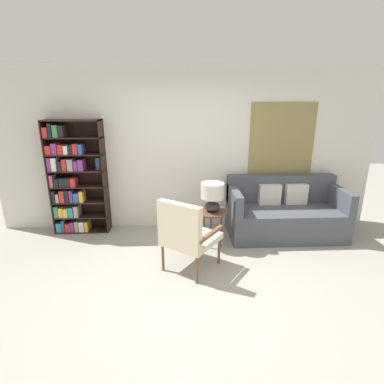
% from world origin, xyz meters
% --- Properties ---
extents(ground_plane, '(14.00, 14.00, 0.00)m').
position_xyz_m(ground_plane, '(0.00, 0.00, 0.00)').
color(ground_plane, '#9E998E').
extents(wall_back, '(6.40, 0.08, 2.70)m').
position_xyz_m(wall_back, '(0.04, 2.03, 1.35)').
color(wall_back, silver).
rests_on(wall_back, ground_plane).
extents(bookshelf, '(0.89, 0.30, 1.87)m').
position_xyz_m(bookshelf, '(-1.89, 1.84, 0.91)').
color(bookshelf, black).
rests_on(bookshelf, ground_plane).
extents(armchair, '(0.87, 0.88, 0.99)m').
position_xyz_m(armchair, '(-0.07, 0.48, 0.56)').
color(armchair, brown).
rests_on(armchair, ground_plane).
extents(couch, '(1.83, 0.89, 0.95)m').
position_xyz_m(couch, '(1.59, 1.57, 0.35)').
color(couch, '#474C56').
rests_on(couch, ground_plane).
extents(side_table, '(0.50, 0.50, 0.57)m').
position_xyz_m(side_table, '(0.35, 1.21, 0.50)').
color(side_table, brown).
rests_on(side_table, ground_plane).
extents(table_lamp, '(0.34, 0.34, 0.43)m').
position_xyz_m(table_lamp, '(0.34, 1.20, 0.83)').
color(table_lamp, '#2D2D33').
rests_on(table_lamp, side_table).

